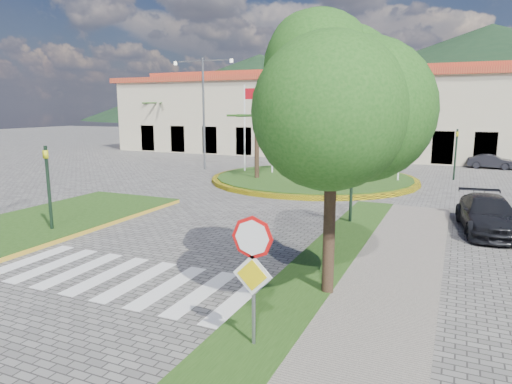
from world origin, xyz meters
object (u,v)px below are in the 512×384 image
at_px(car_dark_b, 491,162).
at_px(deciduous_tree, 334,78).
at_px(car_dark_a, 333,156).
at_px(stop_sign, 253,262).
at_px(white_van, 229,145).
at_px(car_side_right, 488,215).
at_px(roundabout_island, 314,178).

bearing_deg(car_dark_b, deciduous_tree, 173.52).
height_order(car_dark_a, car_dark_b, car_dark_b).
bearing_deg(stop_sign, car_dark_a, 101.84).
bearing_deg(deciduous_tree, white_van, 120.99).
bearing_deg(car_dark_a, car_side_right, -127.59).
relative_size(stop_sign, car_side_right, 0.59).
xyz_separation_m(car_dark_a, car_side_right, (10.69, -18.70, 0.13)).
bearing_deg(deciduous_tree, car_dark_a, 104.34).
bearing_deg(deciduous_tree, car_side_right, 64.96).
bearing_deg(roundabout_island, car_dark_a, 97.93).
xyz_separation_m(deciduous_tree, car_dark_a, (-6.87, 26.88, -4.65)).
distance_m(stop_sign, car_side_right, 12.11).
xyz_separation_m(deciduous_tree, car_side_right, (3.82, 8.18, -4.52)).
height_order(roundabout_island, car_dark_a, roundabout_island).
height_order(deciduous_tree, car_dark_b, deciduous_tree).
bearing_deg(stop_sign, car_dark_b, 79.84).
bearing_deg(deciduous_tree, car_dark_b, 79.95).
relative_size(roundabout_island, car_dark_a, 4.11).
bearing_deg(roundabout_island, car_dark_b, 46.37).
bearing_deg(car_side_right, stop_sign, -119.02).
relative_size(roundabout_island, car_side_right, 2.81).
bearing_deg(car_dark_a, roundabout_island, -149.41).
bearing_deg(stop_sign, roundabout_island, 103.73).
distance_m(car_dark_a, car_dark_b, 11.87).
distance_m(car_dark_a, car_side_right, 21.54).
relative_size(white_van, car_dark_a, 1.45).
relative_size(roundabout_island, deciduous_tree, 1.87).
xyz_separation_m(roundabout_island, car_dark_b, (10.45, 10.96, 0.36)).
xyz_separation_m(roundabout_island, white_van, (-13.71, 14.97, 0.45)).
distance_m(stop_sign, car_dark_a, 30.59).
relative_size(white_van, car_dark_b, 1.39).
bearing_deg(stop_sign, deciduous_tree, 78.82).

